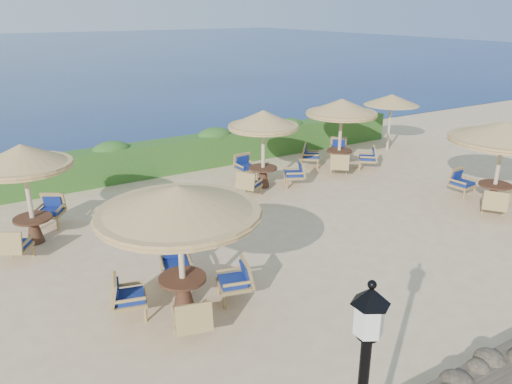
% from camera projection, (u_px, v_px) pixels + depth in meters
% --- Properties ---
extents(ground, '(120.00, 120.00, 0.00)m').
position_uv_depth(ground, '(318.00, 233.00, 13.62)').
color(ground, '#DAB98A').
rests_on(ground, ground).
extents(sea, '(160.00, 160.00, 0.00)m').
position_uv_depth(sea, '(10.00, 52.00, 69.83)').
color(sea, '#0C1D4F').
rests_on(sea, ground).
extents(hedge, '(18.00, 0.90, 1.20)m').
position_uv_depth(hedge, '(203.00, 151.00, 19.19)').
color(hedge, '#255019').
rests_on(hedge, ground).
extents(extra_parasol, '(2.30, 2.30, 2.41)m').
position_uv_depth(extra_parasol, '(392.00, 100.00, 20.82)').
color(extra_parasol, beige).
rests_on(extra_parasol, ground).
extents(cafe_set_0, '(3.22, 3.22, 2.65)m').
position_uv_depth(cafe_set_0, '(179.00, 222.00, 9.57)').
color(cafe_set_0, beige).
rests_on(cafe_set_0, ground).
extents(cafe_set_1, '(3.19, 3.19, 2.65)m').
position_uv_depth(cafe_set_1, '(502.00, 143.00, 14.84)').
color(cafe_set_1, beige).
rests_on(cafe_set_1, ground).
extents(cafe_set_2, '(2.39, 2.75, 2.65)m').
position_uv_depth(cafe_set_2, '(25.00, 173.00, 12.43)').
color(cafe_set_2, beige).
rests_on(cafe_set_2, ground).
extents(cafe_set_3, '(2.77, 2.59, 2.65)m').
position_uv_depth(cafe_set_3, '(263.00, 136.00, 16.53)').
color(cafe_set_3, beige).
rests_on(cafe_set_3, ground).
extents(cafe_set_4, '(2.66, 2.66, 2.65)m').
position_uv_depth(cafe_set_4, '(341.00, 122.00, 18.57)').
color(cafe_set_4, beige).
rests_on(cafe_set_4, ground).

